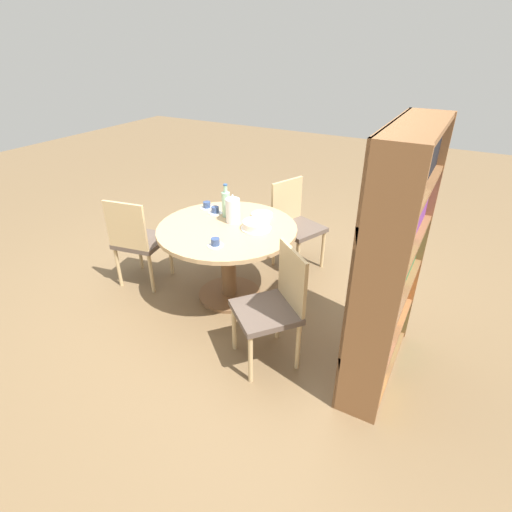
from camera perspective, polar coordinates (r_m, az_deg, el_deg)
name	(u,v)px	position (r m, az deg, el deg)	size (l,w,h in m)	color
ground_plane	(230,295)	(3.77, -3.78, -5.61)	(14.00, 14.00, 0.00)	brown
dining_table	(228,244)	(3.49, -4.07, 1.74)	(1.20, 1.20, 0.71)	brown
chair_a	(138,239)	(3.88, -16.56, 2.31)	(0.49, 0.49, 0.89)	tan
chair_b	(274,305)	(2.84, 2.56, -6.96)	(0.59, 0.59, 0.89)	tan
chair_c	(295,222)	(4.08, 5.61, 4.80)	(0.55, 0.55, 0.89)	tan
bookshelf	(389,265)	(2.67, 18.41, -1.23)	(0.99, 0.28, 1.74)	brown
coffee_pot	(233,210)	(3.46, -3.33, 6.61)	(0.12, 0.12, 0.25)	silver
water_bottle	(226,203)	(3.58, -4.31, 7.50)	(0.07, 0.07, 0.30)	#99C6A3
cake_main	(256,225)	(3.36, 0.01, 4.40)	(0.26, 0.26, 0.07)	white
cup_a	(215,211)	(3.69, -5.84, 6.47)	(0.13, 0.13, 0.06)	silver
cup_b	(207,206)	(3.81, -7.03, 7.15)	(0.13, 0.13, 0.06)	silver
cup_c	(215,243)	(3.10, -5.83, 1.87)	(0.13, 0.13, 0.06)	silver
plate_stack	(262,215)	(3.60, 0.86, 5.86)	(0.19, 0.19, 0.03)	white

